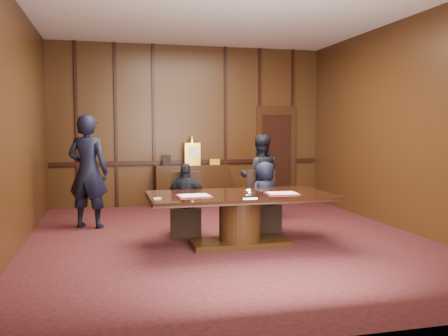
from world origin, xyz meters
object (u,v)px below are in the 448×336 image
(conference_table, at_px, (240,211))
(signatory_right, at_px, (265,197))
(witness_left, at_px, (88,171))
(witness_right, at_px, (260,177))
(signatory_left, at_px, (186,200))
(sideboard, at_px, (192,184))

(conference_table, height_order, signatory_right, signatory_right)
(signatory_right, bearing_deg, witness_left, -38.22)
(witness_left, height_order, witness_right, witness_left)
(conference_table, bearing_deg, signatory_left, 129.09)
(witness_right, bearing_deg, sideboard, -51.42)
(sideboard, distance_m, signatory_right, 2.93)
(signatory_right, bearing_deg, signatory_left, -18.37)
(conference_table, distance_m, signatory_right, 1.03)
(sideboard, xyz_separation_m, conference_table, (0.06, -3.64, 0.02))
(conference_table, relative_size, witness_left, 1.36)
(conference_table, distance_m, witness_left, 2.87)
(signatory_right, xyz_separation_m, witness_left, (-2.82, 1.02, 0.39))
(signatory_right, height_order, witness_right, witness_right)
(sideboard, relative_size, signatory_right, 1.38)
(sideboard, height_order, conference_table, sideboard)
(sideboard, bearing_deg, witness_right, -61.00)
(witness_right, bearing_deg, witness_left, 10.55)
(signatory_left, xyz_separation_m, witness_left, (-1.52, 1.02, 0.39))
(witness_left, bearing_deg, signatory_right, -176.41)
(sideboard, height_order, witness_right, witness_right)
(sideboard, xyz_separation_m, signatory_right, (0.71, -2.84, 0.09))
(signatory_left, distance_m, signatory_right, 1.30)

